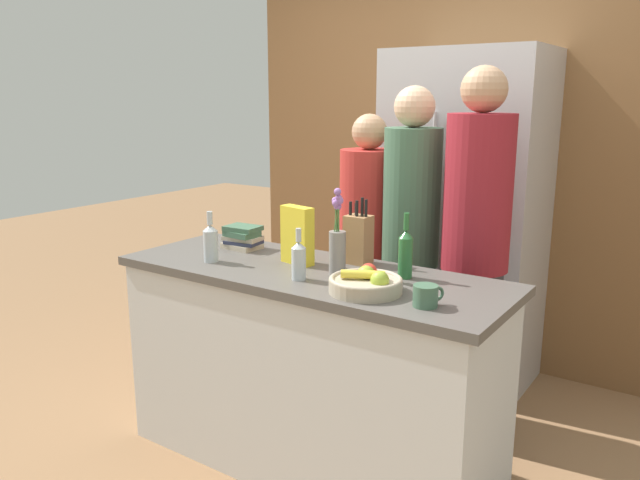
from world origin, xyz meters
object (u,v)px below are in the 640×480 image
(book_stack, at_px, (242,238))
(bottle_oil, at_px, (299,260))
(bottle_wine, at_px, (405,253))
(person_in_red_tee, at_px, (476,236))
(knife_block, at_px, (358,239))
(person_in_blue, at_px, (410,235))
(bottle_vinegar, at_px, (211,242))
(fruit_bowl, at_px, (367,282))
(coffee_mug, at_px, (426,296))
(cereal_box, at_px, (297,235))
(person_at_sink, at_px, (368,244))
(refrigerator, at_px, (463,221))
(flower_vase, at_px, (337,244))

(book_stack, relative_size, bottle_oil, 0.92)
(bottle_wine, bearing_deg, person_in_red_tee, 77.12)
(knife_block, relative_size, bottle_oil, 1.40)
(person_in_red_tee, bearing_deg, person_in_blue, 171.98)
(bottle_vinegar, distance_m, bottle_wine, 0.90)
(book_stack, height_order, bottle_wine, bottle_wine)
(fruit_bowl, height_order, book_stack, book_stack)
(coffee_mug, bearing_deg, person_in_blue, 119.62)
(bottle_wine, relative_size, person_in_blue, 0.16)
(fruit_bowl, height_order, bottle_wine, bottle_wine)
(knife_block, relative_size, person_in_red_tee, 0.17)
(bottle_oil, distance_m, person_in_blue, 0.82)
(fruit_bowl, height_order, coffee_mug, fruit_bowl)
(cereal_box, height_order, person_at_sink, person_at_sink)
(coffee_mug, bearing_deg, bottle_vinegar, 178.89)
(fruit_bowl, bearing_deg, refrigerator, 96.73)
(refrigerator, bearing_deg, person_in_blue, -93.43)
(refrigerator, xyz_separation_m, bottle_vinegar, (-0.66, -1.43, 0.06))
(person_at_sink, bearing_deg, person_in_red_tee, -14.26)
(bottle_oil, bearing_deg, refrigerator, 83.93)
(person_at_sink, height_order, person_in_red_tee, person_in_red_tee)
(refrigerator, xyz_separation_m, book_stack, (-0.71, -1.15, 0.02))
(cereal_box, distance_m, bottle_vinegar, 0.40)
(person_at_sink, bearing_deg, coffee_mug, -56.48)
(coffee_mug, distance_m, person_in_blue, 0.95)
(knife_block, height_order, bottle_wine, knife_block)
(fruit_bowl, distance_m, knife_block, 0.44)
(bottle_wine, xyz_separation_m, person_in_red_tee, (0.12, 0.51, -0.01))
(knife_block, bearing_deg, person_at_sink, 115.25)
(person_in_blue, bearing_deg, cereal_box, -97.77)
(bottle_vinegar, bearing_deg, cereal_box, 29.53)
(book_stack, relative_size, person_in_red_tee, 0.11)
(bottle_vinegar, bearing_deg, flower_vase, 13.90)
(flower_vase, relative_size, person_at_sink, 0.24)
(flower_vase, distance_m, bottle_wine, 0.29)
(coffee_mug, relative_size, bottle_oil, 0.53)
(bottle_vinegar, xyz_separation_m, person_at_sink, (0.34, 0.85, -0.13))
(refrigerator, distance_m, bottle_wine, 1.18)
(book_stack, relative_size, person_in_blue, 0.12)
(flower_vase, xyz_separation_m, person_in_red_tee, (0.38, 0.62, -0.03))
(refrigerator, relative_size, bottle_oil, 8.89)
(flower_vase, xyz_separation_m, cereal_box, (-0.25, 0.05, -0.00))
(fruit_bowl, xyz_separation_m, book_stack, (-0.88, 0.27, 0.02))
(coffee_mug, xyz_separation_m, bottle_oil, (-0.58, 0.02, 0.05))
(knife_block, relative_size, flower_vase, 0.81)
(knife_block, height_order, coffee_mug, knife_block)
(bottle_wine, bearing_deg, bottle_vinegar, -162.80)
(fruit_bowl, xyz_separation_m, bottle_vinegar, (-0.83, -0.01, 0.05))
(fruit_bowl, relative_size, bottle_wine, 1.03)
(book_stack, bearing_deg, cereal_box, -11.14)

